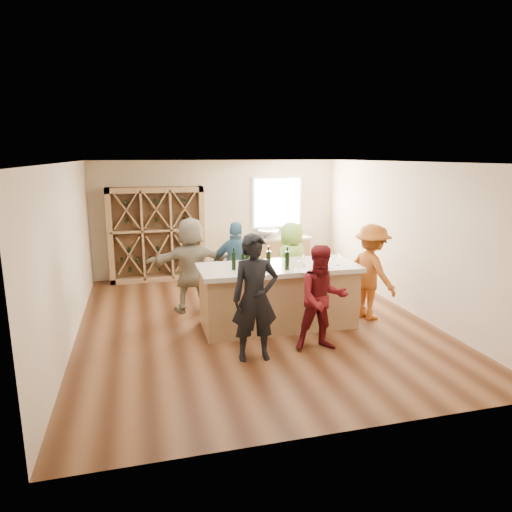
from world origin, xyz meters
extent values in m
cube|color=#54301B|center=(0.00, 0.00, -0.05)|extent=(6.00, 7.00, 0.10)
cube|color=white|center=(0.00, 0.00, 2.85)|extent=(6.00, 7.00, 0.10)
cube|color=#CAB292|center=(0.00, 3.55, 1.40)|extent=(6.00, 0.10, 2.80)
cube|color=#CAB292|center=(0.00, -3.55, 1.40)|extent=(6.00, 0.10, 2.80)
cube|color=#CAB292|center=(-3.05, 0.00, 1.40)|extent=(0.10, 7.00, 2.80)
cube|color=#CAB292|center=(3.05, 0.00, 1.40)|extent=(0.10, 7.00, 2.80)
cube|color=white|center=(1.50, 3.47, 1.75)|extent=(1.30, 0.06, 1.30)
cube|color=white|center=(1.50, 3.44, 1.75)|extent=(1.18, 0.01, 1.18)
cube|color=#916B45|center=(-1.50, 3.27, 1.10)|extent=(2.20, 0.45, 2.20)
cube|color=#916B45|center=(1.40, 3.20, 0.43)|extent=(1.60, 0.58, 0.86)
cube|color=#B7A996|center=(1.40, 3.20, 0.89)|extent=(1.70, 0.62, 0.06)
imported|color=silver|center=(1.20, 3.20, 1.01)|extent=(0.54, 0.54, 0.19)
cylinder|color=silver|center=(1.20, 3.38, 1.07)|extent=(0.02, 0.02, 0.30)
cube|color=#916B45|center=(0.37, -0.31, 0.50)|extent=(2.60, 1.00, 1.00)
cube|color=#B7A996|center=(0.37, -0.31, 1.04)|extent=(2.72, 1.12, 0.08)
cylinder|color=black|center=(-0.43, -0.41, 1.22)|extent=(0.09, 0.09, 0.28)
cylinder|color=black|center=(-0.30, -0.52, 1.22)|extent=(0.07, 0.07, 0.28)
cylinder|color=black|center=(-0.20, -0.38, 1.24)|extent=(0.08, 0.08, 0.33)
cylinder|color=black|center=(-0.08, -0.54, 1.24)|extent=(0.09, 0.09, 0.32)
cylinder|color=black|center=(0.14, -0.48, 1.23)|extent=(0.08, 0.08, 0.30)
cone|color=white|center=(0.04, -0.74, 1.18)|extent=(0.08, 0.08, 0.20)
cone|color=white|center=(0.56, -0.76, 1.16)|extent=(0.08, 0.08, 0.17)
cone|color=white|center=(1.12, -0.73, 1.18)|extent=(0.08, 0.08, 0.20)
cone|color=white|center=(0.78, -0.43, 1.18)|extent=(0.08, 0.08, 0.20)
cone|color=white|center=(1.35, -0.55, 1.18)|extent=(0.08, 0.08, 0.20)
cube|color=white|center=(-0.03, -0.68, 1.08)|extent=(0.25, 0.31, 0.00)
cube|color=white|center=(0.61, -0.74, 1.08)|extent=(0.31, 0.36, 0.00)
cube|color=white|center=(1.17, -0.64, 1.08)|extent=(0.20, 0.27, 0.00)
imported|color=black|center=(-0.35, -1.49, 0.92)|extent=(0.69, 0.52, 1.85)
imported|color=#590F14|center=(0.70, -1.43, 0.81)|extent=(0.83, 0.51, 1.62)
imported|color=#994C19|center=(2.09, -0.36, 0.86)|extent=(0.77, 1.21, 1.73)
imported|color=#335972|center=(-0.14, 0.71, 0.85)|extent=(1.12, 0.84, 1.70)
imported|color=#8CC64C|center=(0.98, 0.78, 0.82)|extent=(0.95, 0.83, 1.65)
imported|color=gray|center=(-0.99, 0.88, 0.90)|extent=(1.69, 0.64, 1.80)
cylinder|color=black|center=(0.42, -0.61, 1.23)|extent=(0.07, 0.07, 0.30)
camera|label=1|loc=(-1.91, -7.50, 2.92)|focal=32.00mm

